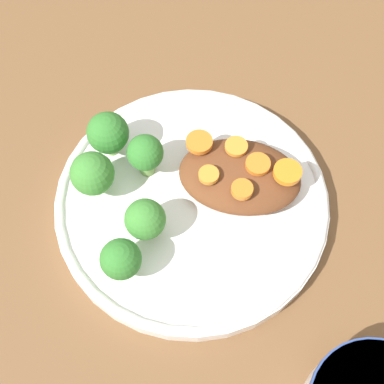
{
  "coord_description": "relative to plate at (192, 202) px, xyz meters",
  "views": [
    {
      "loc": [
        0.04,
        -0.24,
        0.5
      ],
      "look_at": [
        0.0,
        0.0,
        0.03
      ],
      "focal_mm": 50.0,
      "sensor_mm": 36.0,
      "label": 1
    }
  ],
  "objects": [
    {
      "name": "ground_plane",
      "position": [
        0.0,
        0.0,
        -0.01
      ],
      "size": [
        4.0,
        4.0,
        0.0
      ],
      "primitive_type": "plane",
      "color": "brown"
    },
    {
      "name": "plate",
      "position": [
        0.0,
        0.0,
        0.0
      ],
      "size": [
        0.28,
        0.28,
        0.02
      ],
      "color": "white",
      "rests_on": "ground_plane"
    },
    {
      "name": "stew_mound",
      "position": [
        0.04,
        0.02,
        0.02
      ],
      "size": [
        0.12,
        0.09,
        0.03
      ],
      "primitive_type": "ellipsoid",
      "color": "brown",
      "rests_on": "plate"
    },
    {
      "name": "broccoli_floret_0",
      "position": [
        -0.05,
        0.03,
        0.04
      ],
      "size": [
        0.04,
        0.04,
        0.05
      ],
      "color": "#759E51",
      "rests_on": "plate"
    },
    {
      "name": "broccoli_floret_1",
      "position": [
        -0.04,
        -0.04,
        0.04
      ],
      "size": [
        0.04,
        0.04,
        0.05
      ],
      "color": "#7FA85B",
      "rests_on": "plate"
    },
    {
      "name": "broccoli_floret_2",
      "position": [
        -0.1,
        -0.01,
        0.04
      ],
      "size": [
        0.04,
        0.04,
        0.06
      ],
      "color": "#7FA85B",
      "rests_on": "plate"
    },
    {
      "name": "broccoli_floret_3",
      "position": [
        -0.05,
        -0.08,
        0.03
      ],
      "size": [
        0.04,
        0.04,
        0.05
      ],
      "color": "#7FA85B",
      "rests_on": "plate"
    },
    {
      "name": "broccoli_floret_4",
      "position": [
        -0.09,
        0.04,
        0.04
      ],
      "size": [
        0.04,
        0.04,
        0.06
      ],
      "color": "#7FA85B",
      "rests_on": "plate"
    },
    {
      "name": "carrot_slice_0",
      "position": [
        0.04,
        0.05,
        0.04
      ],
      "size": [
        0.02,
        0.02,
        0.0
      ],
      "primitive_type": "cylinder",
      "color": "orange",
      "rests_on": "stew_mound"
    },
    {
      "name": "carrot_slice_1",
      "position": [
        0.09,
        0.03,
        0.04
      ],
      "size": [
        0.03,
        0.03,
        0.01
      ],
      "primitive_type": "cylinder",
      "color": "orange",
      "rests_on": "stew_mound"
    },
    {
      "name": "carrot_slice_2",
      "position": [
        0.0,
        0.05,
        0.04
      ],
      "size": [
        0.03,
        0.03,
        0.01
      ],
      "primitive_type": "cylinder",
      "color": "orange",
      "rests_on": "stew_mound"
    },
    {
      "name": "carrot_slice_3",
      "position": [
        0.05,
        -0.0,
        0.04
      ],
      "size": [
        0.02,
        0.02,
        0.01
      ],
      "primitive_type": "cylinder",
      "color": "orange",
      "rests_on": "stew_mound"
    },
    {
      "name": "carrot_slice_4",
      "position": [
        0.01,
        0.01,
        0.04
      ],
      "size": [
        0.02,
        0.02,
        0.01
      ],
      "primitive_type": "cylinder",
      "color": "orange",
      "rests_on": "stew_mound"
    },
    {
      "name": "carrot_slice_5",
      "position": [
        0.06,
        0.03,
        0.04
      ],
      "size": [
        0.02,
        0.02,
        0.01
      ],
      "primitive_type": "cylinder",
      "color": "orange",
      "rests_on": "stew_mound"
    }
  ]
}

